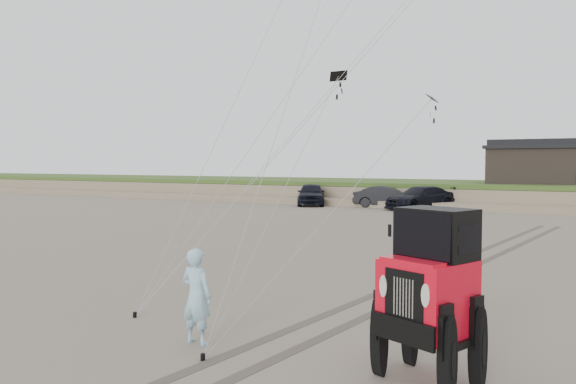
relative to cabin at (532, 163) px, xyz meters
The scene contains 11 objects.
ground 37.20m from the cabin, 93.09° to the right, with size 160.00×160.00×0.00m, color #6B6054.
dune_ridge 3.18m from the cabin, 165.96° to the left, with size 160.00×14.25×1.73m.
cabin is the anchor object (origin of this frame).
truck_a 16.87m from the cabin, 155.38° to the right, with size 2.04×5.07×1.73m, color black.
truck_b 11.54m from the cabin, 145.60° to the right, with size 1.65×4.75×1.56m, color black.
truck_c 9.89m from the cabin, 134.26° to the right, with size 2.27×5.59×1.62m, color black.
jeep 37.88m from the cabin, 87.52° to the right, with size 2.44×5.66×2.11m, color red, non-canonical shape.
man 38.13m from the cabin, 93.84° to the right, with size 0.64×0.42×1.77m, color #8FCEDD.
stake_main 37.64m from the cabin, 97.33° to the right, with size 0.08×0.08×0.12m, color black.
stake_aux 38.82m from the cabin, 92.83° to the right, with size 0.08×0.08×0.12m, color black.
tire_tracks 29.18m from the cabin, 90.00° to the right, with size 5.22×29.74×0.01m.
Camera 1 is at (5.71, -9.13, 3.33)m, focal length 35.00 mm.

